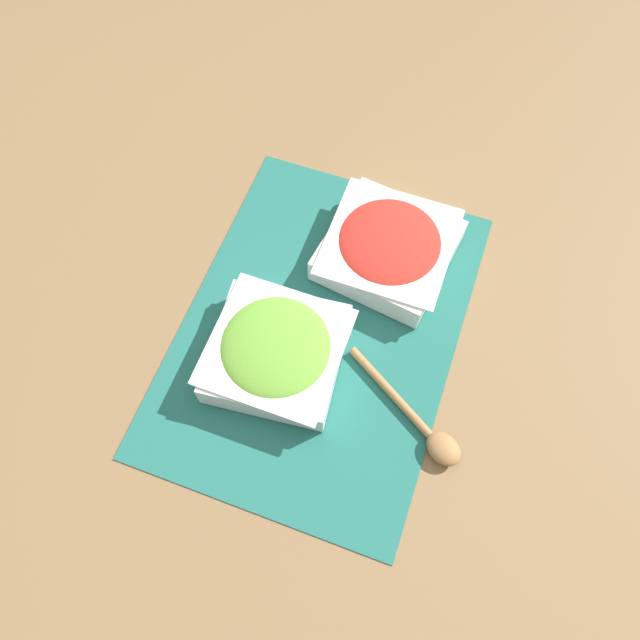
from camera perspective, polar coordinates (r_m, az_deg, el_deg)
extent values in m
plane|color=olive|center=(0.93, 0.00, -0.91)|extent=(3.00, 3.00, 0.00)
cube|color=#236B60|center=(0.93, 0.00, -0.86)|extent=(0.56, 0.40, 0.00)
cube|color=white|center=(0.97, 6.24, 6.34)|extent=(0.21, 0.21, 0.05)
cube|color=white|center=(0.95, 6.39, 7.14)|extent=(0.19, 0.19, 0.00)
ellipsoid|color=red|center=(0.95, 6.38, 7.07)|extent=(0.16, 0.16, 0.03)
cube|color=white|center=(0.89, -3.96, -3.07)|extent=(0.20, 0.20, 0.05)
cube|color=white|center=(0.86, -4.07, -2.43)|extent=(0.18, 0.18, 0.00)
ellipsoid|color=#6BAD38|center=(0.87, -4.06, -2.48)|extent=(0.16, 0.16, 0.03)
cylinder|color=#9E7042|center=(0.89, 6.70, -6.79)|extent=(0.10, 0.16, 0.01)
ellipsoid|color=#9E7042|center=(0.87, 11.23, -11.47)|extent=(0.06, 0.06, 0.02)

